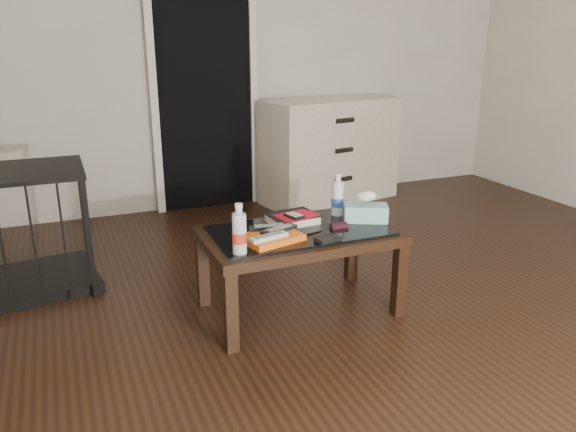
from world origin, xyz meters
The scene contains 17 objects.
ground centered at (0.00, 0.00, 0.00)m, with size 5.00×5.00×0.00m, color black.
doorway centered at (-0.40, 2.47, 1.02)m, with size 0.90×0.08×2.07m.
coffee_table centered at (-0.46, 0.38, 0.40)m, with size 1.00×0.60×0.46m.
dresser centered at (0.65, 2.23, 0.45)m, with size 1.28×0.73×0.90m.
pet_crate centered at (-1.90, 1.24, 0.23)m, with size 0.98×0.72×0.71m.
magazines centered at (-0.66, 0.28, 0.48)m, with size 0.28×0.21×0.03m, color orange.
remote_silver centered at (-0.69, 0.23, 0.50)m, with size 0.20×0.05×0.02m, color silver.
remote_black_front centered at (-0.60, 0.31, 0.50)m, with size 0.20×0.05×0.02m, color black.
remote_black_back centered at (-0.64, 0.37, 0.50)m, with size 0.20×0.05×0.02m, color black.
textbook centered at (-0.45, 0.50, 0.48)m, with size 0.25×0.20×0.05m, color black.
dvd_mailers centered at (-0.45, 0.47, 0.51)m, with size 0.19×0.14×0.01m, color #B00B20.
ipod centered at (-0.47, 0.43, 0.52)m, with size 0.06×0.10×0.02m, color black.
flip_phone centered at (-0.26, 0.33, 0.47)m, with size 0.09×0.05×0.02m, color black.
wallet centered at (-0.40, 0.17, 0.47)m, with size 0.12×0.07×0.02m, color black.
water_bottle_left centered at (-0.85, 0.19, 0.58)m, with size 0.07×0.07×0.24m, color silver.
water_bottle_right centered at (-0.17, 0.52, 0.58)m, with size 0.07×0.07×0.24m, color white.
tissue_box centered at (-0.07, 0.37, 0.51)m, with size 0.23×0.12×0.09m, color teal.
Camera 1 is at (-1.57, -2.14, 1.43)m, focal length 35.00 mm.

